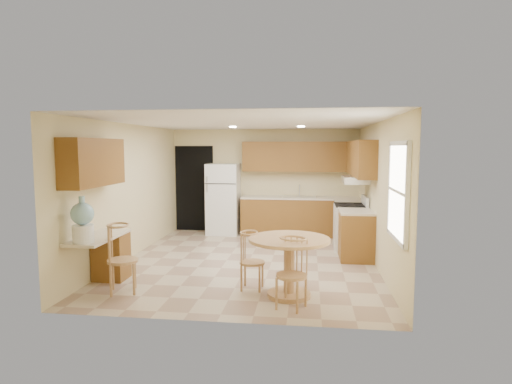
# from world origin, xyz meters

# --- Properties ---
(floor) EXTENTS (5.50, 5.50, 0.00)m
(floor) POSITION_xyz_m (0.00, 0.00, 0.00)
(floor) COLOR tan
(floor) RESTS_ON ground
(ceiling) EXTENTS (4.50, 5.50, 0.02)m
(ceiling) POSITION_xyz_m (0.00, 0.00, 2.50)
(ceiling) COLOR white
(ceiling) RESTS_ON wall_back
(wall_back) EXTENTS (4.50, 0.02, 2.50)m
(wall_back) POSITION_xyz_m (0.00, 2.75, 1.25)
(wall_back) COLOR beige
(wall_back) RESTS_ON floor
(wall_front) EXTENTS (4.50, 0.02, 2.50)m
(wall_front) POSITION_xyz_m (0.00, -2.75, 1.25)
(wall_front) COLOR beige
(wall_front) RESTS_ON floor
(wall_left) EXTENTS (0.02, 5.50, 2.50)m
(wall_left) POSITION_xyz_m (-2.25, 0.00, 1.25)
(wall_left) COLOR beige
(wall_left) RESTS_ON floor
(wall_right) EXTENTS (0.02, 5.50, 2.50)m
(wall_right) POSITION_xyz_m (2.25, 0.00, 1.25)
(wall_right) COLOR beige
(wall_right) RESTS_ON floor
(doorway) EXTENTS (0.90, 0.02, 2.10)m
(doorway) POSITION_xyz_m (-1.75, 2.73, 1.05)
(doorway) COLOR black
(doorway) RESTS_ON floor
(base_cab_back) EXTENTS (2.75, 0.60, 0.87)m
(base_cab_back) POSITION_xyz_m (0.88, 2.45, 0.43)
(base_cab_back) COLOR brown
(base_cab_back) RESTS_ON floor
(counter_back) EXTENTS (2.75, 0.63, 0.04)m
(counter_back) POSITION_xyz_m (0.88, 2.45, 0.89)
(counter_back) COLOR beige
(counter_back) RESTS_ON base_cab_back
(base_cab_right_a) EXTENTS (0.60, 0.59, 0.87)m
(base_cab_right_a) POSITION_xyz_m (1.95, 1.85, 0.43)
(base_cab_right_a) COLOR brown
(base_cab_right_a) RESTS_ON floor
(counter_right_a) EXTENTS (0.63, 0.59, 0.04)m
(counter_right_a) POSITION_xyz_m (1.95, 1.85, 0.89)
(counter_right_a) COLOR beige
(counter_right_a) RESTS_ON base_cab_right_a
(base_cab_right_b) EXTENTS (0.60, 0.80, 0.87)m
(base_cab_right_b) POSITION_xyz_m (1.95, 0.40, 0.43)
(base_cab_right_b) COLOR brown
(base_cab_right_b) RESTS_ON floor
(counter_right_b) EXTENTS (0.63, 0.80, 0.04)m
(counter_right_b) POSITION_xyz_m (1.95, 0.40, 0.89)
(counter_right_b) COLOR beige
(counter_right_b) RESTS_ON base_cab_right_b
(upper_cab_back) EXTENTS (2.75, 0.33, 0.70)m
(upper_cab_back) POSITION_xyz_m (0.88, 2.58, 1.85)
(upper_cab_back) COLOR brown
(upper_cab_back) RESTS_ON wall_back
(upper_cab_right) EXTENTS (0.33, 2.42, 0.70)m
(upper_cab_right) POSITION_xyz_m (2.08, 1.21, 1.85)
(upper_cab_right) COLOR brown
(upper_cab_right) RESTS_ON wall_right
(upper_cab_left) EXTENTS (0.33, 1.40, 0.70)m
(upper_cab_left) POSITION_xyz_m (-2.08, -1.60, 1.85)
(upper_cab_left) COLOR brown
(upper_cab_left) RESTS_ON wall_left
(sink) EXTENTS (0.78, 0.44, 0.01)m
(sink) POSITION_xyz_m (0.85, 2.45, 0.91)
(sink) COLOR silver
(sink) RESTS_ON counter_back
(range_hood) EXTENTS (0.50, 0.76, 0.14)m
(range_hood) POSITION_xyz_m (2.00, 1.18, 1.42)
(range_hood) COLOR silver
(range_hood) RESTS_ON upper_cab_right
(desk_pedestal) EXTENTS (0.48, 0.42, 0.72)m
(desk_pedestal) POSITION_xyz_m (-2.00, -1.32, 0.36)
(desk_pedestal) COLOR brown
(desk_pedestal) RESTS_ON floor
(desk_top) EXTENTS (0.50, 1.20, 0.04)m
(desk_top) POSITION_xyz_m (-2.00, -1.70, 0.75)
(desk_top) COLOR beige
(desk_top) RESTS_ON desk_pedestal
(window) EXTENTS (0.06, 1.12, 1.30)m
(window) POSITION_xyz_m (2.23, -1.85, 1.50)
(window) COLOR white
(window) RESTS_ON wall_right
(can_light_a) EXTENTS (0.14, 0.14, 0.02)m
(can_light_a) POSITION_xyz_m (-0.50, 1.20, 2.48)
(can_light_a) COLOR white
(can_light_a) RESTS_ON ceiling
(can_light_b) EXTENTS (0.14, 0.14, 0.02)m
(can_light_b) POSITION_xyz_m (0.90, 1.20, 2.48)
(can_light_b) COLOR white
(can_light_b) RESTS_ON ceiling
(refrigerator) EXTENTS (0.74, 0.72, 1.68)m
(refrigerator) POSITION_xyz_m (-0.95, 2.40, 0.84)
(refrigerator) COLOR white
(refrigerator) RESTS_ON floor
(stove) EXTENTS (0.65, 0.76, 1.09)m
(stove) POSITION_xyz_m (1.92, 1.18, 0.47)
(stove) COLOR white
(stove) RESTS_ON floor
(dining_table) EXTENTS (1.12, 1.12, 0.83)m
(dining_table) POSITION_xyz_m (0.81, -1.77, 0.54)
(dining_table) COLOR tan
(dining_table) RESTS_ON floor
(chair_table_a) EXTENTS (0.37, 0.48, 0.84)m
(chair_table_a) POSITION_xyz_m (0.26, -1.60, 0.51)
(chair_table_a) COLOR tan
(chair_table_a) RESTS_ON floor
(chair_table_b) EXTENTS (0.40, 0.44, 0.91)m
(chair_table_b) POSITION_xyz_m (0.86, -2.29, 0.55)
(chair_table_b) COLOR tan
(chair_table_b) RESTS_ON floor
(chair_desk) EXTENTS (0.43, 0.56, 0.98)m
(chair_desk) POSITION_xyz_m (-1.55, -1.98, 0.60)
(chair_desk) COLOR tan
(chair_desk) RESTS_ON floor
(water_crock) EXTENTS (0.31, 0.31, 0.64)m
(water_crock) POSITION_xyz_m (-2.00, -2.12, 1.06)
(water_crock) COLOR white
(water_crock) RESTS_ON desk_top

